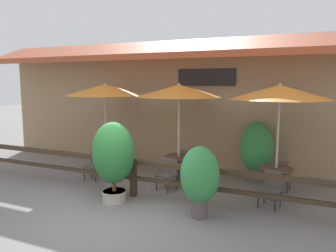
{
  "coord_description": "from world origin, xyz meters",
  "views": [
    {
      "loc": [
        4.03,
        -5.85,
        2.86
      ],
      "look_at": [
        0.76,
        1.47,
        1.77
      ],
      "focal_mm": 35.0,
      "sensor_mm": 36.0,
      "label": 1
    }
  ],
  "objects_px": {
    "patio_umbrella_far": "(280,92)",
    "chair_far_streetside": "(271,187)",
    "patio_umbrella_middle": "(179,91)",
    "patio_umbrella_near": "(105,90)",
    "chair_middle_streetside": "(168,173)",
    "dining_table_far": "(276,174)",
    "dining_table_middle": "(179,162)",
    "potted_plant_broad_leaf": "(200,177)",
    "potted_plant_entrance_palm": "(257,149)",
    "potted_plant_tall_tropical": "(113,156)",
    "chair_far_wallside": "(281,174)",
    "chair_middle_wallside": "(188,162)",
    "chair_near_streetside": "(94,164)",
    "chair_near_wallside": "(116,155)",
    "dining_table_near": "(107,154)"
  },
  "relations": [
    {
      "from": "chair_middle_streetside",
      "to": "chair_middle_wallside",
      "type": "relative_size",
      "value": 1.0
    },
    {
      "from": "patio_umbrella_near",
      "to": "dining_table_middle",
      "type": "distance_m",
      "value": 3.14
    },
    {
      "from": "chair_middle_streetside",
      "to": "chair_middle_wallside",
      "type": "xyz_separation_m",
      "value": [
        0.05,
        1.35,
        0.0
      ]
    },
    {
      "from": "chair_near_wallside",
      "to": "potted_plant_broad_leaf",
      "type": "height_order",
      "value": "potted_plant_broad_leaf"
    },
    {
      "from": "dining_table_middle",
      "to": "potted_plant_broad_leaf",
      "type": "relative_size",
      "value": 0.52
    },
    {
      "from": "patio_umbrella_far",
      "to": "potted_plant_entrance_palm",
      "type": "distance_m",
      "value": 2.16
    },
    {
      "from": "chair_near_wallside",
      "to": "patio_umbrella_far",
      "type": "xyz_separation_m",
      "value": [
        5.17,
        -0.82,
        2.15
      ]
    },
    {
      "from": "dining_table_middle",
      "to": "potted_plant_broad_leaf",
      "type": "xyz_separation_m",
      "value": [
        1.31,
        -2.04,
        0.26
      ]
    },
    {
      "from": "patio_umbrella_far",
      "to": "dining_table_far",
      "type": "bearing_deg",
      "value": 0.0
    },
    {
      "from": "patio_umbrella_middle",
      "to": "dining_table_middle",
      "type": "xyz_separation_m",
      "value": [
        -0.0,
        -0.0,
        -2.0
      ]
    },
    {
      "from": "chair_middle_streetside",
      "to": "potted_plant_entrance_palm",
      "type": "relative_size",
      "value": 0.48
    },
    {
      "from": "chair_near_streetside",
      "to": "dining_table_middle",
      "type": "bearing_deg",
      "value": 11.34
    },
    {
      "from": "dining_table_middle",
      "to": "patio_umbrella_near",
      "type": "bearing_deg",
      "value": -179.47
    },
    {
      "from": "potted_plant_entrance_palm",
      "to": "patio_umbrella_middle",
      "type": "bearing_deg",
      "value": -152.77
    },
    {
      "from": "patio_umbrella_near",
      "to": "chair_near_streetside",
      "type": "height_order",
      "value": "patio_umbrella_near"
    },
    {
      "from": "chair_near_streetside",
      "to": "chair_middle_streetside",
      "type": "bearing_deg",
      "value": -4.26
    },
    {
      "from": "chair_middle_wallside",
      "to": "chair_far_streetside",
      "type": "relative_size",
      "value": 1.0
    },
    {
      "from": "patio_umbrella_far",
      "to": "potted_plant_tall_tropical",
      "type": "height_order",
      "value": "patio_umbrella_far"
    },
    {
      "from": "patio_umbrella_middle",
      "to": "potted_plant_entrance_palm",
      "type": "bearing_deg",
      "value": 27.23
    },
    {
      "from": "dining_table_middle",
      "to": "potted_plant_entrance_palm",
      "type": "distance_m",
      "value": 2.26
    },
    {
      "from": "chair_middle_wallside",
      "to": "chair_far_streetside",
      "type": "xyz_separation_m",
      "value": [
        2.59,
        -1.47,
        0.0
      ]
    },
    {
      "from": "chair_near_wallside",
      "to": "patio_umbrella_far",
      "type": "distance_m",
      "value": 5.66
    },
    {
      "from": "dining_table_far",
      "to": "chair_far_streetside",
      "type": "bearing_deg",
      "value": -94.09
    },
    {
      "from": "dining_table_near",
      "to": "chair_far_streetside",
      "type": "height_order",
      "value": "chair_far_streetside"
    },
    {
      "from": "chair_near_wallside",
      "to": "chair_far_wallside",
      "type": "xyz_separation_m",
      "value": [
        5.23,
        -0.21,
        0.0
      ]
    },
    {
      "from": "chair_near_streetside",
      "to": "potted_plant_entrance_palm",
      "type": "bearing_deg",
      "value": 16.86
    },
    {
      "from": "chair_far_streetside",
      "to": "dining_table_middle",
      "type": "bearing_deg",
      "value": 175.44
    },
    {
      "from": "chair_near_streetside",
      "to": "patio_umbrella_middle",
      "type": "bearing_deg",
      "value": 11.34
    },
    {
      "from": "potted_plant_broad_leaf",
      "to": "chair_middle_streetside",
      "type": "bearing_deg",
      "value": 134.26
    },
    {
      "from": "patio_umbrella_far",
      "to": "chair_far_wallside",
      "type": "relative_size",
      "value": 3.39
    },
    {
      "from": "chair_near_streetside",
      "to": "potted_plant_tall_tropical",
      "type": "xyz_separation_m",
      "value": [
        1.56,
        -1.32,
        0.67
      ]
    },
    {
      "from": "patio_umbrella_far",
      "to": "potted_plant_entrance_palm",
      "type": "relative_size",
      "value": 1.62
    },
    {
      "from": "potted_plant_broad_leaf",
      "to": "chair_near_streetside",
      "type": "bearing_deg",
      "value": 159.76
    },
    {
      "from": "chair_near_streetside",
      "to": "chair_near_wallside",
      "type": "relative_size",
      "value": 1.0
    },
    {
      "from": "dining_table_near",
      "to": "patio_umbrella_middle",
      "type": "distance_m",
      "value": 3.14
    },
    {
      "from": "patio_umbrella_middle",
      "to": "patio_umbrella_near",
      "type": "bearing_deg",
      "value": -179.47
    },
    {
      "from": "chair_middle_streetside",
      "to": "dining_table_far",
      "type": "xyz_separation_m",
      "value": [
        2.68,
        0.48,
        0.16
      ]
    },
    {
      "from": "chair_middle_streetside",
      "to": "chair_far_streetside",
      "type": "bearing_deg",
      "value": 11.66
    },
    {
      "from": "patio_umbrella_near",
      "to": "chair_far_streetside",
      "type": "height_order",
      "value": "patio_umbrella_near"
    },
    {
      "from": "patio_umbrella_far",
      "to": "potted_plant_entrance_palm",
      "type": "height_order",
      "value": "patio_umbrella_far"
    },
    {
      "from": "dining_table_far",
      "to": "potted_plant_tall_tropical",
      "type": "xyz_separation_m",
      "value": [
        -3.51,
        -1.8,
        0.51
      ]
    },
    {
      "from": "patio_umbrella_middle",
      "to": "patio_umbrella_far",
      "type": "relative_size",
      "value": 1.0
    },
    {
      "from": "chair_far_streetside",
      "to": "chair_far_wallside",
      "type": "distance_m",
      "value": 1.21
    },
    {
      "from": "patio_umbrella_far",
      "to": "chair_far_streetside",
      "type": "bearing_deg",
      "value": -94.09
    },
    {
      "from": "chair_far_streetside",
      "to": "potted_plant_entrance_palm",
      "type": "height_order",
      "value": "potted_plant_entrance_palm"
    },
    {
      "from": "dining_table_far",
      "to": "patio_umbrella_middle",
      "type": "bearing_deg",
      "value": 175.88
    },
    {
      "from": "patio_umbrella_middle",
      "to": "potted_plant_entrance_palm",
      "type": "height_order",
      "value": "patio_umbrella_middle"
    },
    {
      "from": "dining_table_middle",
      "to": "potted_plant_tall_tropical",
      "type": "bearing_deg",
      "value": -113.16
    },
    {
      "from": "patio_umbrella_middle",
      "to": "potted_plant_broad_leaf",
      "type": "height_order",
      "value": "patio_umbrella_middle"
    },
    {
      "from": "chair_near_wallside",
      "to": "potted_plant_entrance_palm",
      "type": "bearing_deg",
      "value": -166.28
    }
  ]
}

